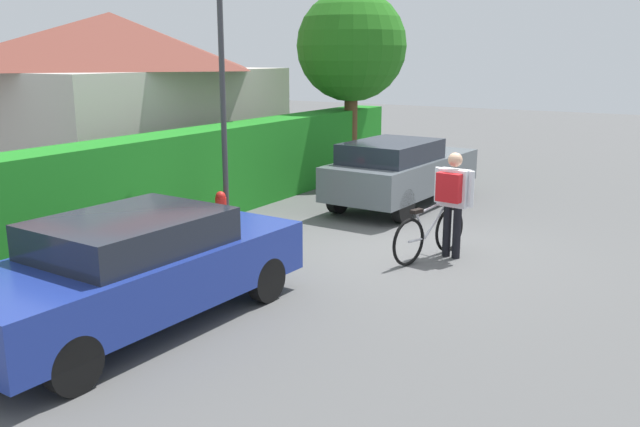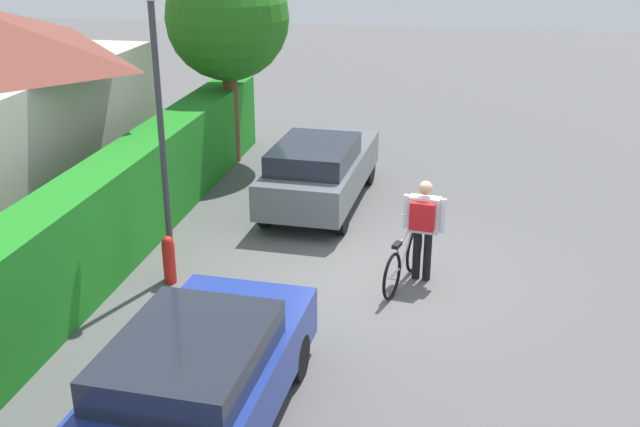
{
  "view_description": "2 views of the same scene",
  "coord_description": "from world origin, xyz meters",
  "px_view_note": "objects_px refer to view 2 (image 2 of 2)",
  "views": [
    {
      "loc": [
        -9.87,
        -4.21,
        3.16
      ],
      "look_at": [
        -1.7,
        0.71,
        0.88
      ],
      "focal_mm": 37.35,
      "sensor_mm": 36.0,
      "label": 1
    },
    {
      "loc": [
        -11.18,
        -1.15,
        5.52
      ],
      "look_at": [
        -0.95,
        0.77,
        1.39
      ],
      "focal_mm": 42.16,
      "sensor_mm": 36.0,
      "label": 2
    }
  ],
  "objects_px": {
    "person_rider": "(423,221)",
    "parked_car_far": "(320,169)",
    "street_lamp": "(158,98)",
    "parked_car_near": "(193,387)",
    "fire_hydrant": "(169,259)",
    "bicycle": "(404,261)",
    "tree_kerbside": "(227,19)"
  },
  "relations": [
    {
      "from": "bicycle",
      "to": "tree_kerbside",
      "type": "height_order",
      "value": "tree_kerbside"
    },
    {
      "from": "bicycle",
      "to": "tree_kerbside",
      "type": "bearing_deg",
      "value": 38.32
    },
    {
      "from": "person_rider",
      "to": "street_lamp",
      "type": "xyz_separation_m",
      "value": [
        -0.63,
        4.02,
        1.95
      ]
    },
    {
      "from": "person_rider",
      "to": "tree_kerbside",
      "type": "distance_m",
      "value": 7.76
    },
    {
      "from": "street_lamp",
      "to": "fire_hydrant",
      "type": "bearing_deg",
      "value": -166.96
    },
    {
      "from": "street_lamp",
      "to": "parked_car_far",
      "type": "bearing_deg",
      "value": -25.85
    },
    {
      "from": "parked_car_near",
      "to": "street_lamp",
      "type": "bearing_deg",
      "value": 24.56
    },
    {
      "from": "street_lamp",
      "to": "tree_kerbside",
      "type": "relative_size",
      "value": 0.97
    },
    {
      "from": "parked_car_near",
      "to": "person_rider",
      "type": "bearing_deg",
      "value": -26.25
    },
    {
      "from": "bicycle",
      "to": "parked_car_far",
      "type": "bearing_deg",
      "value": 31.27
    },
    {
      "from": "person_rider",
      "to": "street_lamp",
      "type": "relative_size",
      "value": 0.36
    },
    {
      "from": "parked_car_far",
      "to": "fire_hydrant",
      "type": "xyz_separation_m",
      "value": [
        -3.89,
        1.73,
        -0.36
      ]
    },
    {
      "from": "tree_kerbside",
      "to": "fire_hydrant",
      "type": "xyz_separation_m",
      "value": [
        -6.44,
        -0.88,
        -2.94
      ]
    },
    {
      "from": "tree_kerbside",
      "to": "fire_hydrant",
      "type": "height_order",
      "value": "tree_kerbside"
    },
    {
      "from": "person_rider",
      "to": "fire_hydrant",
      "type": "relative_size",
      "value": 2.08
    },
    {
      "from": "parked_car_far",
      "to": "street_lamp",
      "type": "relative_size",
      "value": 0.92
    },
    {
      "from": "bicycle",
      "to": "person_rider",
      "type": "height_order",
      "value": "person_rider"
    },
    {
      "from": "parked_car_near",
      "to": "bicycle",
      "type": "distance_m",
      "value": 4.77
    },
    {
      "from": "bicycle",
      "to": "person_rider",
      "type": "bearing_deg",
      "value": -52.86
    },
    {
      "from": "person_rider",
      "to": "parked_car_far",
      "type": "bearing_deg",
      "value": 36.44
    },
    {
      "from": "parked_car_far",
      "to": "person_rider",
      "type": "height_order",
      "value": "person_rider"
    },
    {
      "from": "bicycle",
      "to": "person_rider",
      "type": "relative_size",
      "value": 1.05
    },
    {
      "from": "street_lamp",
      "to": "tree_kerbside",
      "type": "xyz_separation_m",
      "value": [
        6.23,
        0.83,
        0.38
      ]
    },
    {
      "from": "parked_car_near",
      "to": "fire_hydrant",
      "type": "bearing_deg",
      "value": 25.18
    },
    {
      "from": "street_lamp",
      "to": "fire_hydrant",
      "type": "relative_size",
      "value": 5.76
    },
    {
      "from": "parked_car_far",
      "to": "person_rider",
      "type": "distance_m",
      "value": 3.78
    },
    {
      "from": "parked_car_far",
      "to": "street_lamp",
      "type": "bearing_deg",
      "value": 154.15
    },
    {
      "from": "person_rider",
      "to": "tree_kerbside",
      "type": "relative_size",
      "value": 0.35
    },
    {
      "from": "fire_hydrant",
      "to": "street_lamp",
      "type": "bearing_deg",
      "value": 13.04
    },
    {
      "from": "tree_kerbside",
      "to": "street_lamp",
      "type": "bearing_deg",
      "value": -172.38
    },
    {
      "from": "street_lamp",
      "to": "parked_car_near",
      "type": "bearing_deg",
      "value": -155.44
    },
    {
      "from": "tree_kerbside",
      "to": "person_rider",
      "type": "bearing_deg",
      "value": -139.04
    }
  ]
}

